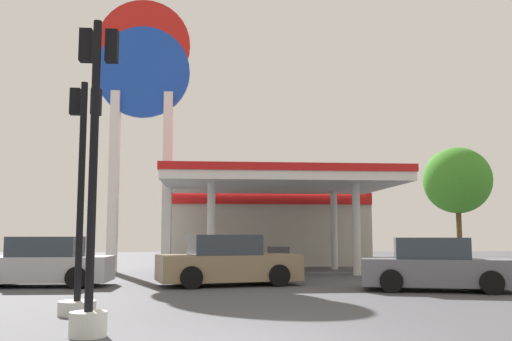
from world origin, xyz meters
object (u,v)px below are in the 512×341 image
(car_0, at_px, (228,262))
(traffic_signal_3, at_px, (92,209))
(tree_1, at_px, (223,190))
(station_pole_sign, at_px, (143,96))
(traffic_signal_1, at_px, (80,230))
(tree_2, at_px, (457,180))
(car_4, at_px, (436,266))
(car_1, at_px, (42,264))

(car_0, xyz_separation_m, traffic_signal_3, (-2.57, -8.99, 1.32))
(traffic_signal_3, distance_m, tree_1, 28.42)
(traffic_signal_3, xyz_separation_m, tree_1, (2.87, 28.15, 2.55))
(station_pole_sign, height_order, tree_1, station_pole_sign)
(traffic_signal_3, bearing_deg, traffic_signal_1, 106.40)
(station_pole_sign, xyz_separation_m, traffic_signal_3, (1.06, -15.53, -5.75))
(tree_1, height_order, tree_2, tree_2)
(car_0, distance_m, car_4, 6.44)
(car_0, relative_size, tree_1, 0.83)
(car_4, relative_size, tree_1, 0.80)
(station_pole_sign, bearing_deg, car_1, -109.58)
(car_0, xyz_separation_m, tree_1, (0.30, 19.17, 3.88))
(station_pole_sign, bearing_deg, tree_1, 72.71)
(car_1, height_order, traffic_signal_3, traffic_signal_3)
(car_4, distance_m, traffic_signal_3, 10.99)
(traffic_signal_1, bearing_deg, traffic_signal_3, -73.60)
(car_0, bearing_deg, tree_1, 89.10)
(traffic_signal_3, height_order, tree_1, tree_1)
(traffic_signal_1, bearing_deg, car_0, 62.93)
(traffic_signal_3, bearing_deg, car_1, 110.18)
(tree_2, bearing_deg, traffic_signal_1, -127.51)
(station_pole_sign, bearing_deg, car_4, -42.39)
(car_4, xyz_separation_m, traffic_signal_3, (-8.59, -6.71, 1.36))
(tree_1, bearing_deg, station_pole_sign, -107.29)
(tree_1, bearing_deg, tree_2, 2.44)
(tree_1, bearing_deg, traffic_signal_3, -95.82)
(car_1, distance_m, car_4, 12.18)
(station_pole_sign, height_order, car_4, station_pole_sign)
(car_4, xyz_separation_m, traffic_signal_1, (-9.33, -4.20, 1.03))
(station_pole_sign, xyz_separation_m, tree_1, (3.93, 12.63, -3.20))
(station_pole_sign, distance_m, traffic_signal_1, 14.37)
(station_pole_sign, distance_m, car_0, 10.30)
(station_pole_sign, height_order, traffic_signal_3, station_pole_sign)
(car_1, relative_size, tree_1, 0.76)
(traffic_signal_3, relative_size, tree_2, 0.68)
(station_pole_sign, height_order, traffic_signal_1, station_pole_sign)
(traffic_signal_1, relative_size, tree_1, 0.83)
(traffic_signal_1, height_order, traffic_signal_3, traffic_signal_3)
(station_pole_sign, height_order, car_1, station_pole_sign)
(car_4, bearing_deg, tree_2, 63.81)
(station_pole_sign, distance_m, car_4, 14.88)
(car_1, distance_m, traffic_signal_3, 9.79)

